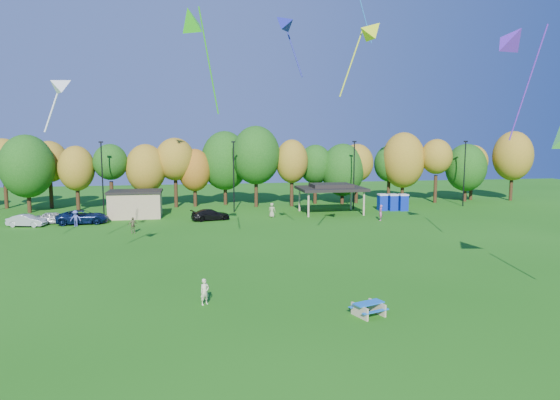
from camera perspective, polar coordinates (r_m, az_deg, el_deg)
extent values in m
plane|color=#19600F|center=(25.54, -1.86, -14.86)|extent=(160.00, 160.00, 0.00)
cylinder|color=black|center=(76.81, -28.84, 0.68)|extent=(0.50, 0.50, 4.12)
ellipsoid|color=olive|center=(76.48, -29.06, 4.25)|extent=(4.78, 4.78, 5.18)
cylinder|color=black|center=(71.06, -26.76, 0.12)|extent=(0.50, 0.50, 3.56)
ellipsoid|color=#144C0F|center=(70.72, -26.95, 3.46)|extent=(6.62, 6.62, 8.00)
cylinder|color=black|center=(74.48, -24.69, 0.61)|extent=(0.50, 0.50, 3.79)
ellipsoid|color=olive|center=(74.16, -24.87, 4.00)|extent=(4.94, 4.94, 5.58)
cylinder|color=black|center=(70.43, -22.09, 0.21)|extent=(0.50, 0.50, 3.34)
ellipsoid|color=olive|center=(70.10, -22.24, 3.37)|extent=(4.61, 4.61, 5.88)
cylinder|color=black|center=(69.48, -18.67, 0.47)|extent=(0.50, 0.50, 3.82)
ellipsoid|color=#144C0F|center=(69.13, -18.82, 4.14)|extent=(4.43, 4.43, 4.73)
cylinder|color=black|center=(69.64, -14.98, 0.39)|extent=(0.50, 0.50, 3.25)
ellipsoid|color=olive|center=(69.31, -15.08, 3.50)|extent=(5.33, 5.33, 6.53)
cylinder|color=black|center=(69.94, -11.81, 0.80)|extent=(0.50, 0.50, 3.96)
ellipsoid|color=olive|center=(69.59, -11.91, 4.59)|extent=(5.31, 5.31, 5.82)
cylinder|color=black|center=(70.24, -9.67, 0.50)|extent=(0.50, 0.50, 3.05)
ellipsoid|color=#995914|center=(69.92, -9.73, 3.39)|extent=(4.54, 4.54, 5.87)
cylinder|color=black|center=(71.54, -6.27, 0.97)|extent=(0.50, 0.50, 3.77)
ellipsoid|color=#144C0F|center=(71.20, -6.32, 4.50)|extent=(6.69, 6.69, 8.35)
cylinder|color=black|center=(68.94, -2.75, 0.99)|extent=(0.50, 0.50, 4.28)
ellipsoid|color=#144C0F|center=(68.58, -2.77, 5.14)|extent=(6.64, 6.64, 8.01)
cylinder|color=black|center=(69.46, 1.35, 0.82)|extent=(0.50, 0.50, 3.76)
ellipsoid|color=olive|center=(69.11, 1.36, 4.44)|extent=(4.49, 4.49, 6.02)
cylinder|color=black|center=(72.32, 4.03, 0.93)|extent=(0.50, 0.50, 3.43)
ellipsoid|color=#144C0F|center=(71.99, 4.06, 4.10)|extent=(4.77, 4.77, 5.63)
cylinder|color=black|center=(72.56, 7.12, 0.72)|extent=(0.50, 0.50, 2.95)
ellipsoid|color=#144C0F|center=(72.26, 7.17, 3.44)|extent=(6.14, 6.14, 7.54)
cylinder|color=black|center=(73.67, 8.71, 1.01)|extent=(0.50, 0.50, 3.52)
ellipsoid|color=olive|center=(73.35, 8.77, 4.21)|extent=(4.78, 4.78, 5.53)
cylinder|color=black|center=(77.22, 12.30, 1.16)|extent=(0.50, 0.50, 3.39)
ellipsoid|color=#144C0F|center=(76.92, 12.38, 4.09)|extent=(4.54, 4.54, 5.46)
cylinder|color=black|center=(76.68, 13.80, 1.20)|extent=(0.50, 0.50, 3.72)
ellipsoid|color=olive|center=(76.36, 13.90, 4.44)|extent=(6.32, 6.32, 8.24)
cylinder|color=black|center=(76.76, 17.33, 1.22)|extent=(0.50, 0.50, 4.06)
ellipsoid|color=olive|center=(76.44, 17.46, 4.75)|extent=(4.50, 4.50, 5.13)
cylinder|color=black|center=(79.74, 20.38, 0.94)|extent=(0.50, 0.50, 3.05)
ellipsoid|color=#144C0F|center=(79.46, 20.49, 3.50)|extent=(5.97, 5.97, 7.05)
cylinder|color=black|center=(82.01, 20.99, 1.25)|extent=(0.50, 0.50, 3.55)
ellipsoid|color=olive|center=(81.72, 21.12, 4.15)|extent=(4.60, 4.60, 4.99)
cylinder|color=black|center=(83.47, 24.90, 1.34)|extent=(0.50, 0.50, 4.07)
ellipsoid|color=olive|center=(83.18, 25.07, 4.59)|extent=(5.83, 5.83, 7.42)
cylinder|color=black|center=(64.51, -19.63, 2.25)|extent=(0.16, 0.16, 9.00)
cube|color=black|center=(64.31, -19.80, 6.25)|extent=(0.50, 0.25, 0.18)
cylinder|color=black|center=(63.86, -5.31, 2.60)|extent=(0.16, 0.16, 9.00)
cube|color=black|center=(63.66, -5.36, 6.64)|extent=(0.50, 0.25, 0.18)
cylinder|color=black|center=(67.13, 8.44, 2.77)|extent=(0.16, 0.16, 9.00)
cube|color=black|center=(66.94, 8.51, 6.61)|extent=(0.50, 0.25, 0.18)
cylinder|color=black|center=(73.81, 20.31, 2.80)|extent=(0.16, 0.16, 9.00)
cube|color=black|center=(73.63, 20.47, 6.29)|extent=(0.50, 0.25, 0.18)
cube|color=tan|center=(62.31, -16.18, -0.55)|extent=(6.00, 4.00, 3.00)
cube|color=black|center=(62.12, -16.23, 0.94)|extent=(6.30, 4.30, 0.25)
cylinder|color=tan|center=(60.12, 3.27, -0.55)|extent=(0.24, 0.24, 3.00)
cylinder|color=tan|center=(62.11, 9.57, -0.39)|extent=(0.24, 0.24, 3.00)
cylinder|color=tan|center=(64.95, 2.25, 0.04)|extent=(0.24, 0.24, 3.00)
cylinder|color=tan|center=(66.80, 8.12, 0.17)|extent=(0.24, 0.24, 3.00)
cube|color=black|center=(63.21, 5.85, 1.31)|extent=(8.20, 6.20, 0.35)
cube|color=black|center=(63.17, 5.85, 1.67)|extent=(5.00, 3.50, 0.45)
cube|color=#0C249F|center=(66.94, 11.62, -0.32)|extent=(1.10, 1.10, 2.00)
cube|color=silver|center=(66.81, 11.64, 0.60)|extent=(1.15, 1.15, 0.18)
cube|color=#0C249F|center=(67.10, 12.76, -0.34)|extent=(1.10, 1.10, 2.00)
cube|color=silver|center=(66.97, 12.79, 0.59)|extent=(1.15, 1.15, 0.18)
cube|color=#0C249F|center=(67.37, 13.87, -0.34)|extent=(1.10, 1.10, 2.00)
cube|color=silver|center=(67.24, 13.90, 0.58)|extent=(1.15, 1.15, 0.18)
cube|color=tan|center=(27.64, 9.08, -12.46)|extent=(0.56, 1.32, 0.67)
cube|color=tan|center=(28.38, 11.05, -11.97)|extent=(0.56, 1.32, 0.67)
cube|color=blue|center=(27.88, 10.10, -11.51)|extent=(1.83, 1.23, 0.06)
cube|color=blue|center=(27.56, 10.87, -12.39)|extent=(1.67, 0.79, 0.05)
cube|color=blue|center=(28.40, 9.32, -11.76)|extent=(1.67, 0.79, 0.05)
imported|color=beige|center=(29.46, -8.60, -10.33)|extent=(0.66, 0.59, 1.53)
imported|color=#BDBDBD|center=(61.09, -24.39, -1.86)|extent=(3.90, 1.63, 1.32)
imported|color=#ACADB1|center=(60.32, -26.98, -2.11)|extent=(4.18, 2.23, 1.31)
imported|color=#0A1941|center=(59.72, -21.63, -1.81)|extent=(5.72, 3.01, 1.53)
imported|color=black|center=(58.42, -7.94, -1.68)|extent=(4.79, 2.86, 1.30)
imported|color=olive|center=(52.20, -16.47, -2.78)|extent=(1.03, 0.73, 1.62)
imported|color=#9BA26E|center=(59.90, -0.93, -1.16)|extent=(1.02, 0.89, 1.76)
imported|color=#BF5A8D|center=(58.81, 11.42, -1.43)|extent=(0.64, 0.77, 1.82)
imported|color=#4E52AB|center=(58.24, -22.34, -1.96)|extent=(1.17, 0.74, 1.74)
cone|color=green|center=(36.81, -10.12, 19.71)|extent=(2.73, 2.94, 2.32)
cylinder|color=green|center=(34.49, -8.12, 15.28)|extent=(1.37, 2.18, 6.61)
cone|color=#782AE2|center=(41.54, 25.14, 16.45)|extent=(2.39, 2.93, 2.69)
cylinder|color=#782AE2|center=(38.94, 26.45, 11.70)|extent=(0.53, 2.81, 7.55)
cone|color=navy|center=(36.76, 0.25, 19.69)|extent=(2.11, 2.03, 1.70)
cylinder|color=navy|center=(37.29, 1.55, 16.69)|extent=(1.23, 0.96, 3.79)
cylinder|color=blue|center=(56.38, 9.57, 20.17)|extent=(2.10, 0.63, 5.67)
cone|color=white|center=(32.47, -23.49, 12.01)|extent=(1.83, 1.69, 1.50)
cylinder|color=white|center=(32.96, -24.56, 9.52)|extent=(1.03, 0.62, 2.85)
cone|color=#C4E117|center=(37.05, 10.64, 18.61)|extent=(2.22, 1.80, 2.01)
cylinder|color=#C4E117|center=(36.40, 8.16, 15.27)|extent=(1.80, 0.39, 4.73)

